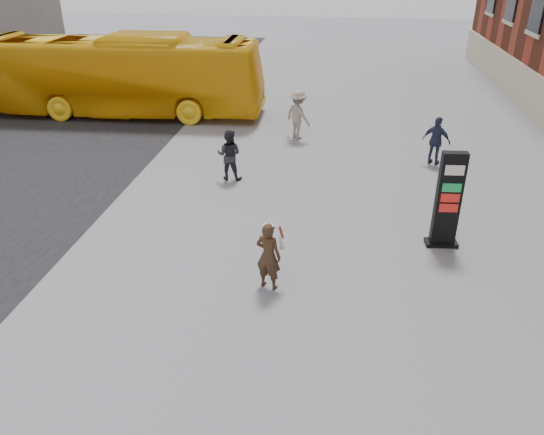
# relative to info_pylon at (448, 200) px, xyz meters

# --- Properties ---
(ground) EXTENTS (100.00, 100.00, 0.00)m
(ground) POSITION_rel_info_pylon_xyz_m (-3.94, -2.27, -1.20)
(ground) COLOR #9E9EA3
(info_pylon) EXTENTS (0.79, 0.43, 2.40)m
(info_pylon) POSITION_rel_info_pylon_xyz_m (0.00, 0.00, 0.00)
(info_pylon) COLOR black
(info_pylon) RESTS_ON ground
(woman) EXTENTS (0.70, 0.67, 1.54)m
(woman) POSITION_rel_info_pylon_xyz_m (-3.95, -2.33, -0.41)
(woman) COLOR #3A2317
(woman) RESTS_ON ground
(bus) EXTENTS (12.13, 3.16, 3.36)m
(bus) POSITION_rel_info_pylon_xyz_m (-11.95, 10.04, 0.48)
(bus) COLOR #E8AE11
(bus) RESTS_ON road
(pedestrian_a) EXTENTS (0.82, 0.66, 1.60)m
(pedestrian_a) POSITION_rel_info_pylon_xyz_m (-5.96, 3.43, -0.40)
(pedestrian_a) COLOR #25252A
(pedestrian_a) RESTS_ON ground
(pedestrian_b) EXTENTS (1.32, 1.30, 1.82)m
(pedestrian_b) POSITION_rel_info_pylon_xyz_m (-4.19, 7.71, -0.29)
(pedestrian_b) COLOR gray
(pedestrian_b) RESTS_ON ground
(pedestrian_c) EXTENTS (1.02, 0.80, 1.61)m
(pedestrian_c) POSITION_rel_info_pylon_xyz_m (0.58, 5.60, -0.39)
(pedestrian_c) COLOR #272E47
(pedestrian_c) RESTS_ON ground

